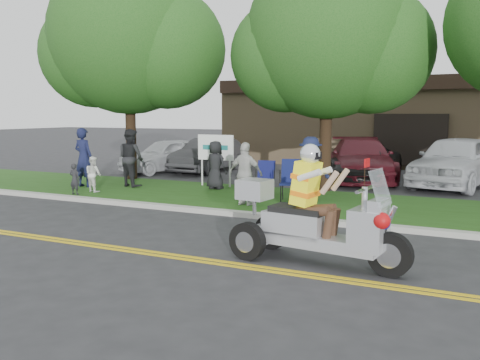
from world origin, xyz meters
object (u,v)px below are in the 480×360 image
at_px(trike_scooter, 311,222).
at_px(lawn_chair_a, 292,178).
at_px(spectator_adult_mid, 131,158).
at_px(parked_car_left, 209,155).
at_px(parked_car_mid, 363,163).
at_px(parked_car_far_left, 168,155).
at_px(parked_car_right, 361,159).
at_px(spectator_adult_left, 84,157).
at_px(lawn_chair_b, 266,175).
at_px(parked_car_far_right, 456,161).
at_px(spectator_adult_right, 245,174).

distance_m(trike_scooter, lawn_chair_a, 5.35).
distance_m(lawn_chair_a, spectator_adult_mid, 5.56).
height_order(spectator_adult_mid, parked_car_left, spectator_adult_mid).
xyz_separation_m(lawn_chair_a, parked_car_mid, (0.76, 5.52, -0.08)).
xyz_separation_m(lawn_chair_a, parked_car_left, (-5.70, 5.79, -0.03)).
xyz_separation_m(trike_scooter, lawn_chair_a, (-2.07, 4.93, 0.05)).
height_order(spectator_adult_mid, parked_car_far_left, spectator_adult_mid).
xyz_separation_m(parked_car_mid, parked_car_right, (-0.16, 0.31, 0.11)).
height_order(spectator_adult_left, parked_car_far_left, spectator_adult_left).
relative_size(trike_scooter, lawn_chair_b, 3.09).
relative_size(parked_car_right, parked_car_far_right, 1.04).
xyz_separation_m(lawn_chair_b, parked_car_far_left, (-6.14, 4.27, 0.05)).
distance_m(lawn_chair_a, parked_car_left, 8.13).
relative_size(trike_scooter, spectator_adult_left, 1.60).
xyz_separation_m(lawn_chair_b, spectator_adult_mid, (-4.49, -0.35, 0.37)).
relative_size(lawn_chair_a, parked_car_far_right, 0.22).
bearing_deg(parked_car_left, spectator_adult_mid, -87.29).
xyz_separation_m(lawn_chair_b, parked_car_left, (-4.65, 5.08, 0.05)).
xyz_separation_m(parked_car_left, parked_car_far_right, (9.50, -0.30, 0.16)).
bearing_deg(parked_car_far_left, parked_car_left, 52.43).
distance_m(lawn_chair_b, spectator_adult_mid, 4.52).
relative_size(trike_scooter, spectator_adult_mid, 1.63).
bearing_deg(spectator_adult_left, lawn_chair_a, -174.77).
bearing_deg(parked_car_left, trike_scooter, -53.06).
bearing_deg(parked_car_far_right, parked_car_left, -168.56).
distance_m(trike_scooter, spectator_adult_left, 10.04).
bearing_deg(trike_scooter, spectator_adult_right, 135.40).
relative_size(parked_car_left, parked_car_far_right, 0.85).
bearing_deg(spectator_adult_right, spectator_adult_left, -4.00).
relative_size(trike_scooter, parked_car_far_right, 0.59).
bearing_deg(lawn_chair_b, parked_car_far_left, 134.13).
distance_m(lawn_chair_a, parked_car_far_right, 6.68).
bearing_deg(lawn_chair_b, parked_car_right, 61.14).
height_order(trike_scooter, parked_car_mid, trike_scooter).
distance_m(spectator_adult_mid, parked_car_mid, 8.15).
distance_m(trike_scooter, parked_car_far_right, 10.56).
bearing_deg(spectator_adult_mid, parked_car_right, -122.32).
distance_m(lawn_chair_a, lawn_chair_b, 1.27).
relative_size(spectator_adult_mid, parked_car_far_right, 0.37).
height_order(lawn_chair_b, spectator_adult_left, spectator_adult_left).
bearing_deg(parked_car_right, lawn_chair_b, -125.76).
distance_m(spectator_adult_right, parked_car_left, 8.45).
height_order(parked_car_right, parked_car_far_right, parked_car_far_right).
bearing_deg(lawn_chair_a, parked_car_far_left, 130.93).
height_order(spectator_adult_left, spectator_adult_mid, spectator_adult_left).
xyz_separation_m(trike_scooter, parked_car_right, (-1.47, 10.76, 0.08)).
relative_size(spectator_adult_left, spectator_adult_right, 1.17).
height_order(lawn_chair_b, parked_car_far_left, parked_car_far_left).
bearing_deg(lawn_chair_a, trike_scooter, -81.54).
bearing_deg(parked_car_far_right, spectator_adult_right, -111.85).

